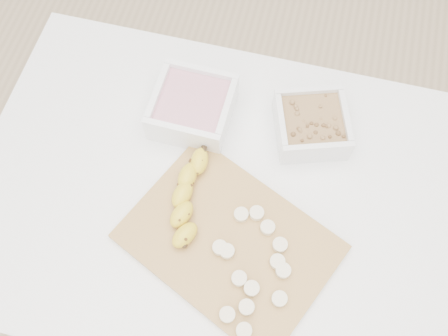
% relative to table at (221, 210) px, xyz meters
% --- Properties ---
extents(ground, '(3.50, 3.50, 0.00)m').
position_rel_table_xyz_m(ground, '(0.00, 0.00, -0.65)').
color(ground, '#C6AD89').
rests_on(ground, ground).
extents(table, '(1.00, 0.70, 0.75)m').
position_rel_table_xyz_m(table, '(0.00, 0.00, 0.00)').
color(table, white).
rests_on(table, ground).
extents(bowl_yogurt, '(0.16, 0.16, 0.07)m').
position_rel_table_xyz_m(bowl_yogurt, '(-0.10, 0.16, 0.13)').
color(bowl_yogurt, white).
rests_on(bowl_yogurt, table).
extents(bowl_granola, '(0.18, 0.18, 0.07)m').
position_rel_table_xyz_m(bowl_granola, '(0.15, 0.18, 0.13)').
color(bowl_granola, white).
rests_on(bowl_granola, table).
extents(cutting_board, '(0.45, 0.40, 0.01)m').
position_rel_table_xyz_m(cutting_board, '(0.04, -0.09, 0.10)').
color(cutting_board, '#AB8541').
rests_on(cutting_board, table).
extents(banana, '(0.08, 0.20, 0.03)m').
position_rel_table_xyz_m(banana, '(-0.05, -0.04, 0.13)').
color(banana, yellow).
rests_on(banana, cutting_board).
extents(banana_slices, '(0.15, 0.24, 0.02)m').
position_rel_table_xyz_m(banana_slices, '(0.09, -0.13, 0.12)').
color(banana_slices, beige).
rests_on(banana_slices, cutting_board).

